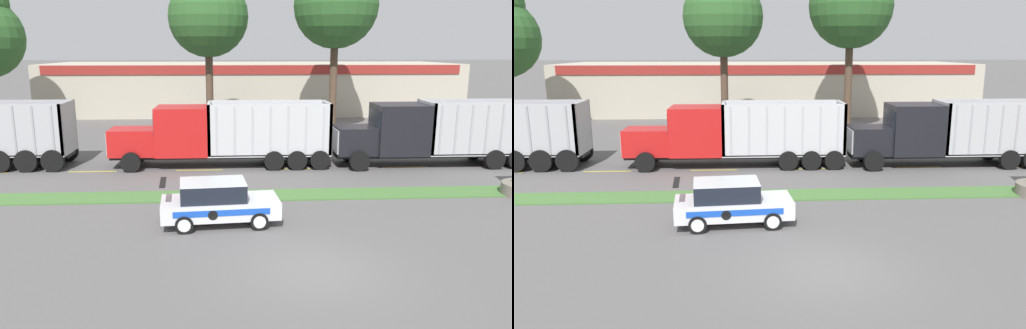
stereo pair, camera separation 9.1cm
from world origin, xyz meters
TOP-DOWN VIEW (x-y plane):
  - ground_plane at (0.00, 0.00)m, footprint 600.00×600.00m
  - grass_verge at (0.00, 7.35)m, footprint 120.00×1.63m
  - centre_line_2 at (-9.21, 12.16)m, footprint 2.40×0.14m
  - centre_line_3 at (-3.81, 12.16)m, footprint 2.40×0.14m
  - centre_line_4 at (1.59, 12.16)m, footprint 2.40×0.14m
  - centre_line_5 at (6.99, 12.16)m, footprint 2.40×0.14m
  - centre_line_6 at (12.39, 12.16)m, footprint 2.40×0.14m
  - dump_truck_mid at (7.92, 12.66)m, footprint 11.18×2.64m
  - dump_truck_trail at (-3.62, 13.09)m, footprint 11.49×2.66m
  - rally_car at (-2.71, 3.97)m, footprint 4.25×2.12m
  - store_building_backdrop at (0.15, 37.86)m, footprint 39.12×12.10m
  - tree_behind_left at (-3.52, 22.05)m, footprint 5.42×5.42m

SIDE VIEW (x-z plane):
  - ground_plane at x=0.00m, z-range 0.00..0.00m
  - centre_line_2 at x=-9.21m, z-range 0.00..0.01m
  - centre_line_3 at x=-3.81m, z-range 0.00..0.01m
  - centre_line_4 at x=1.59m, z-range 0.00..0.01m
  - centre_line_5 at x=6.99m, z-range 0.00..0.01m
  - centre_line_6 at x=12.39m, z-range 0.00..0.01m
  - grass_verge at x=0.00m, z-range 0.00..0.06m
  - rally_car at x=-2.71m, z-range 0.00..1.62m
  - dump_truck_trail at x=-3.62m, z-range -0.14..3.35m
  - dump_truck_mid at x=7.92m, z-range -0.05..3.37m
  - store_building_backdrop at x=0.15m, z-range 0.00..4.77m
  - tree_behind_left at x=-3.52m, z-range 2.60..14.89m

